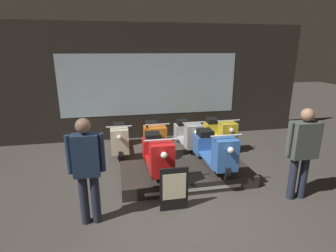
% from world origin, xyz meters
% --- Properties ---
extents(ground_plane, '(30.00, 30.00, 0.00)m').
position_xyz_m(ground_plane, '(0.00, 0.00, 0.00)').
color(ground_plane, '#423D38').
extents(shop_wall_back, '(9.04, 0.09, 3.20)m').
position_xyz_m(shop_wall_back, '(0.00, 4.04, 1.60)').
color(shop_wall_back, '#28231E').
rests_on(shop_wall_back, ground_plane).
extents(display_platform, '(2.54, 1.24, 0.23)m').
position_xyz_m(display_platform, '(0.31, 1.26, 0.12)').
color(display_platform, '#2D2823').
rests_on(display_platform, ground_plane).
extents(scooter_display_left, '(0.57, 1.57, 0.85)m').
position_xyz_m(scooter_display_left, '(-0.27, 1.26, 0.59)').
color(scooter_display_left, black).
rests_on(scooter_display_left, display_platform).
extents(scooter_display_right, '(0.57, 1.57, 0.85)m').
position_xyz_m(scooter_display_right, '(0.88, 1.26, 0.59)').
color(scooter_display_right, black).
rests_on(scooter_display_right, display_platform).
extents(scooter_backrow_0, '(0.57, 1.57, 0.85)m').
position_xyz_m(scooter_backrow_0, '(-0.94, 2.99, 0.35)').
color(scooter_backrow_0, black).
rests_on(scooter_backrow_0, ground_plane).
extents(scooter_backrow_1, '(0.57, 1.57, 0.85)m').
position_xyz_m(scooter_backrow_1, '(-0.06, 2.99, 0.35)').
color(scooter_backrow_1, black).
rests_on(scooter_backrow_1, ground_plane).
extents(scooter_backrow_2, '(0.57, 1.57, 0.85)m').
position_xyz_m(scooter_backrow_2, '(0.82, 2.99, 0.35)').
color(scooter_backrow_2, black).
rests_on(scooter_backrow_2, ground_plane).
extents(scooter_backrow_3, '(0.57, 1.57, 0.85)m').
position_xyz_m(scooter_backrow_3, '(1.70, 2.99, 0.35)').
color(scooter_backrow_3, black).
rests_on(scooter_backrow_3, ground_plane).
extents(person_left_browsing, '(0.53, 0.21, 1.62)m').
position_xyz_m(person_left_browsing, '(-1.43, 0.22, 0.93)').
color(person_left_browsing, '#232838').
rests_on(person_left_browsing, ground_plane).
extents(person_right_browsing, '(0.62, 0.26, 1.61)m').
position_xyz_m(person_right_browsing, '(2.03, 0.22, 0.96)').
color(person_right_browsing, '#232838').
rests_on(person_right_browsing, ground_plane).
extents(price_sign_board, '(0.46, 0.04, 0.74)m').
position_xyz_m(price_sign_board, '(-0.14, 0.28, 0.37)').
color(price_sign_board, black).
rests_on(price_sign_board, ground_plane).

